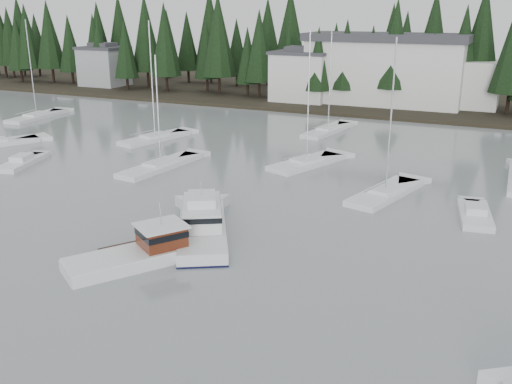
# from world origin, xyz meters

# --- Properties ---
(far_shore_land) EXTENTS (240.00, 54.00, 1.00)m
(far_shore_land) POSITION_xyz_m (0.00, 97.00, 0.00)
(far_shore_land) COLOR black
(far_shore_land) RESTS_ON ground
(conifer_treeline) EXTENTS (200.00, 22.00, 20.00)m
(conifer_treeline) POSITION_xyz_m (0.00, 86.00, 0.00)
(conifer_treeline) COLOR black
(conifer_treeline) RESTS_ON ground
(house_west) EXTENTS (9.54, 7.42, 8.75)m
(house_west) POSITION_xyz_m (-18.00, 79.00, 4.65)
(house_west) COLOR silver
(house_west) RESTS_ON ground
(house_far_west) EXTENTS (8.48, 7.42, 8.25)m
(house_far_west) POSITION_xyz_m (-60.00, 81.00, 4.40)
(house_far_west) COLOR #999EA0
(house_far_west) RESTS_ON ground
(harbor_inn) EXTENTS (29.50, 11.50, 10.90)m
(harbor_inn) POSITION_xyz_m (-2.96, 82.34, 5.78)
(harbor_inn) COLOR silver
(harbor_inn) RESTS_ON ground
(lobster_boat_brown) EXTENTS (7.22, 8.86, 4.30)m
(lobster_boat_brown) POSITION_xyz_m (-5.38, 16.54, 0.49)
(lobster_boat_brown) COLOR white
(lobster_boat_brown) RESTS_ON ground
(cabin_cruiser_center) EXTENTS (7.93, 10.57, 4.44)m
(cabin_cruiser_center) POSITION_xyz_m (-4.10, 21.86, 0.67)
(cabin_cruiser_center) COLOR white
(cabin_cruiser_center) RESTS_ON ground
(sailboat_1) EXTENTS (3.94, 10.86, 13.26)m
(sailboat_1) POSITION_xyz_m (-6.85, 58.87, 0.07)
(sailboat_1) COLOR white
(sailboat_1) RESTS_ON ground
(sailboat_2) EXTENTS (5.01, 9.80, 13.55)m
(sailboat_2) POSITION_xyz_m (5.55, 36.04, 0.07)
(sailboat_2) COLOR white
(sailboat_2) RESTS_ON ground
(sailboat_4) EXTENTS (3.90, 10.73, 14.23)m
(sailboat_4) POSITION_xyz_m (-48.10, 50.72, 0.07)
(sailboat_4) COLOR white
(sailboat_4) RESTS_ON ground
(sailboat_6) EXTENTS (3.71, 10.70, 11.52)m
(sailboat_6) POSITION_xyz_m (-16.66, 35.50, 0.05)
(sailboat_6) COLOR white
(sailboat_6) RESTS_ON ground
(sailboat_8) EXTENTS (5.87, 9.62, 13.74)m
(sailboat_8) POSITION_xyz_m (-3.87, 42.56, 0.07)
(sailboat_8) COLOR white
(sailboat_8) RESTS_ON ground
(sailboat_11) EXTENTS (4.85, 10.01, 14.35)m
(sailboat_11) POSITION_xyz_m (-24.35, 45.80, 0.08)
(sailboat_11) COLOR white
(sailboat_11) RESTS_ON ground
(runabout_0) EXTENTS (4.01, 7.19, 1.42)m
(runabout_0) POSITION_xyz_m (-30.10, 30.63, 0.13)
(runabout_0) COLOR white
(runabout_0) RESTS_ON ground
(runabout_1) EXTENTS (3.20, 6.53, 1.42)m
(runabout_1) POSITION_xyz_m (12.91, 33.51, 0.13)
(runabout_1) COLOR white
(runabout_1) RESTS_ON ground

